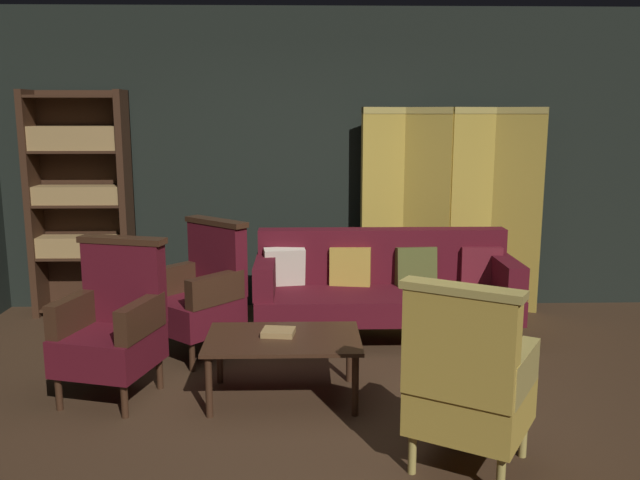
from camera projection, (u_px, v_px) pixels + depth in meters
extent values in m
plane|color=#3D2819|center=(323.00, 412.00, 4.21)|extent=(10.00, 10.00, 0.00)
cube|color=black|center=(316.00, 161.00, 6.35)|extent=(7.20, 0.10, 2.80)
cube|color=#B29338|center=(383.00, 211.00, 6.25)|extent=(0.43, 0.22, 1.90)
cube|color=tan|center=(384.00, 110.00, 6.08)|extent=(0.43, 0.23, 0.06)
cube|color=#B29338|center=(426.00, 211.00, 6.25)|extent=(0.41, 0.26, 1.90)
cube|color=tan|center=(429.00, 110.00, 6.07)|extent=(0.42, 0.27, 0.06)
cube|color=#B29338|center=(471.00, 211.00, 6.22)|extent=(0.44, 0.20, 1.90)
cube|color=tan|center=(475.00, 110.00, 6.05)|extent=(0.44, 0.20, 0.06)
cube|color=#B29338|center=(517.00, 211.00, 6.22)|extent=(0.43, 0.23, 1.90)
cube|color=tan|center=(522.00, 110.00, 6.05)|extent=(0.43, 0.24, 0.06)
cube|color=#382114|center=(34.00, 205.00, 6.09)|extent=(0.06, 0.32, 2.05)
cube|color=#382114|center=(127.00, 205.00, 6.11)|extent=(0.06, 0.32, 2.05)
cube|color=#382114|center=(86.00, 203.00, 6.25)|extent=(0.90, 0.02, 2.05)
cube|color=#382114|center=(87.00, 307.00, 6.28)|extent=(0.86, 0.30, 0.02)
cube|color=#382114|center=(84.00, 257.00, 6.19)|extent=(0.86, 0.30, 0.02)
cube|color=#9E7A47|center=(82.00, 246.00, 6.15)|extent=(0.78, 0.22, 0.18)
cube|color=#382114|center=(80.00, 205.00, 6.10)|extent=(0.86, 0.30, 0.02)
cube|color=#9E7A47|center=(79.00, 195.00, 6.06)|extent=(0.78, 0.22, 0.16)
cube|color=#382114|center=(77.00, 151.00, 6.01)|extent=(0.86, 0.30, 0.02)
cube|color=#9E7A47|center=(75.00, 138.00, 5.97)|extent=(0.78, 0.22, 0.21)
cube|color=#382114|center=(73.00, 96.00, 5.92)|extent=(0.86, 0.30, 0.02)
cylinder|color=#382114|center=(268.00, 340.00, 5.21)|extent=(0.07, 0.07, 0.22)
cylinder|color=#382114|center=(510.00, 338.00, 5.25)|extent=(0.07, 0.07, 0.22)
cylinder|color=#382114|center=(271.00, 317.00, 5.80)|extent=(0.07, 0.07, 0.22)
cylinder|color=#382114|center=(489.00, 316.00, 5.84)|extent=(0.07, 0.07, 0.22)
cube|color=#4C0F19|center=(385.00, 303.00, 5.49)|extent=(2.10, 0.76, 0.20)
cube|color=#4C0F19|center=(382.00, 255.00, 5.73)|extent=(2.10, 0.18, 0.46)
cube|color=#4C0F19|center=(265.00, 276.00, 5.42)|extent=(0.16, 0.68, 0.26)
cube|color=#4C0F19|center=(506.00, 275.00, 5.47)|extent=(0.16, 0.68, 0.26)
cube|color=beige|center=(284.00, 268.00, 5.62)|extent=(0.36, 0.21, 0.35)
cube|color=#B79338|center=(350.00, 268.00, 5.63)|extent=(0.35, 0.17, 0.34)
cube|color=#4C5123|center=(416.00, 267.00, 5.64)|extent=(0.36, 0.19, 0.35)
cube|color=maroon|center=(481.00, 267.00, 5.66)|extent=(0.35, 0.14, 0.34)
cylinder|color=#382114|center=(209.00, 387.00, 4.11)|extent=(0.04, 0.04, 0.39)
cylinder|color=#382114|center=(355.00, 385.00, 4.13)|extent=(0.04, 0.04, 0.39)
cylinder|color=#382114|center=(220.00, 355.00, 4.64)|extent=(0.04, 0.04, 0.39)
cylinder|color=#382114|center=(349.00, 354.00, 4.66)|extent=(0.04, 0.04, 0.39)
cube|color=#382114|center=(283.00, 339.00, 4.34)|extent=(1.00, 0.64, 0.03)
cylinder|color=tan|center=(523.00, 438.00, 3.65)|extent=(0.04, 0.04, 0.22)
cylinder|color=tan|center=(442.00, 419.00, 3.87)|extent=(0.04, 0.04, 0.22)
cylinder|color=tan|center=(501.00, 477.00, 3.26)|extent=(0.04, 0.04, 0.22)
cylinder|color=tan|center=(412.00, 453.00, 3.48)|extent=(0.04, 0.04, 0.22)
cube|color=#B79338|center=(471.00, 405.00, 3.52)|extent=(0.77, 0.77, 0.24)
cube|color=#B79338|center=(460.00, 347.00, 3.25)|extent=(0.54, 0.39, 0.54)
cube|color=tan|center=(462.00, 290.00, 3.20)|extent=(0.58, 0.42, 0.04)
cube|color=tan|center=(519.00, 372.00, 3.36)|extent=(0.34, 0.47, 0.22)
cube|color=tan|center=(429.00, 355.00, 3.59)|extent=(0.34, 0.47, 0.22)
cylinder|color=#382114|center=(154.00, 343.00, 5.15)|extent=(0.04, 0.04, 0.22)
cylinder|color=#382114|center=(192.00, 357.00, 4.86)|extent=(0.04, 0.04, 0.22)
cylinder|color=#382114|center=(201.00, 328.00, 5.50)|extent=(0.04, 0.04, 0.22)
cylinder|color=#382114|center=(239.00, 341.00, 5.20)|extent=(0.04, 0.04, 0.22)
cube|color=#4C0F19|center=(196.00, 313.00, 5.13)|extent=(0.79, 0.79, 0.24)
cube|color=#4C0F19|center=(217.00, 258.00, 5.23)|extent=(0.50, 0.46, 0.54)
cube|color=#382114|center=(216.00, 222.00, 5.18)|extent=(0.53, 0.50, 0.04)
cube|color=#382114|center=(175.00, 279.00, 5.24)|extent=(0.40, 0.43, 0.22)
cube|color=#382114|center=(216.00, 289.00, 4.94)|extent=(0.40, 0.43, 0.22)
cylinder|color=#382114|center=(59.00, 393.00, 4.23)|extent=(0.04, 0.04, 0.22)
cylinder|color=#382114|center=(125.00, 401.00, 4.12)|extent=(0.04, 0.04, 0.22)
cylinder|color=#382114|center=(99.00, 367.00, 4.66)|extent=(0.04, 0.04, 0.22)
cylinder|color=#382114|center=(160.00, 373.00, 4.55)|extent=(0.04, 0.04, 0.22)
cube|color=#4C0F19|center=(109.00, 349.00, 4.35)|extent=(0.69, 0.69, 0.24)
cube|color=#4C0F19|center=(124.00, 282.00, 4.49)|extent=(0.57, 0.27, 0.54)
cube|color=#382114|center=(122.00, 240.00, 4.44)|extent=(0.61, 0.29, 0.04)
cube|color=#382114|center=(74.00, 313.00, 4.36)|extent=(0.22, 0.51, 0.22)
cube|color=#382114|center=(141.00, 318.00, 4.25)|extent=(0.22, 0.51, 0.22)
cylinder|color=brown|center=(222.00, 309.00, 5.94)|extent=(0.28, 0.28, 0.28)
ellipsoid|color=#193D19|center=(221.00, 271.00, 5.88)|extent=(0.45, 0.45, 0.52)
cube|color=#9E7A47|center=(278.00, 332.00, 4.38)|extent=(0.23, 0.19, 0.04)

